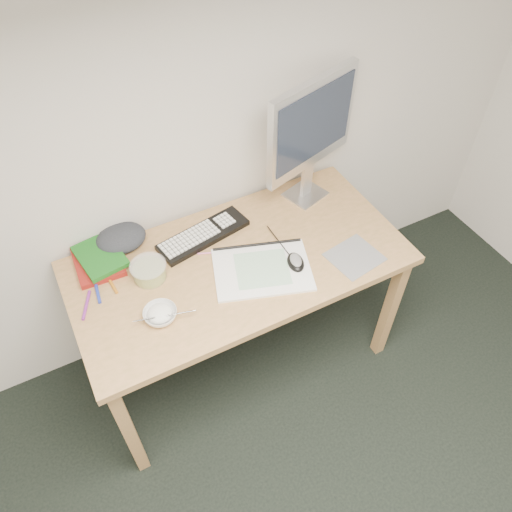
{
  "coord_description": "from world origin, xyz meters",
  "views": [
    {
      "loc": [
        -0.53,
        0.17,
        2.3
      ],
      "look_at": [
        0.08,
        1.35,
        0.83
      ],
      "focal_mm": 35.0,
      "sensor_mm": 36.0,
      "label": 1
    }
  ],
  "objects_px": {
    "keyboard": "(203,235)",
    "monitor": "(312,128)",
    "sketchpad": "(262,270)",
    "rice_bowl": "(160,315)",
    "desk": "(239,273)"
  },
  "relations": [
    {
      "from": "sketchpad",
      "to": "rice_bowl",
      "type": "xyz_separation_m",
      "value": [
        -0.45,
        -0.03,
        0.01
      ]
    },
    {
      "from": "desk",
      "to": "rice_bowl",
      "type": "bearing_deg",
      "value": -161.9
    },
    {
      "from": "keyboard",
      "to": "desk",
      "type": "bearing_deg",
      "value": -78.87
    },
    {
      "from": "sketchpad",
      "to": "rice_bowl",
      "type": "bearing_deg",
      "value": -157.57
    },
    {
      "from": "desk",
      "to": "monitor",
      "type": "bearing_deg",
      "value": 26.17
    },
    {
      "from": "monitor",
      "to": "rice_bowl",
      "type": "relative_size",
      "value": 4.6
    },
    {
      "from": "desk",
      "to": "monitor",
      "type": "height_order",
      "value": "monitor"
    },
    {
      "from": "desk",
      "to": "keyboard",
      "type": "height_order",
      "value": "keyboard"
    },
    {
      "from": "desk",
      "to": "rice_bowl",
      "type": "height_order",
      "value": "rice_bowl"
    },
    {
      "from": "sketchpad",
      "to": "keyboard",
      "type": "bearing_deg",
      "value": 133.83
    },
    {
      "from": "desk",
      "to": "monitor",
      "type": "relative_size",
      "value": 2.39
    },
    {
      "from": "desk",
      "to": "sketchpad",
      "type": "relative_size",
      "value": 3.57
    },
    {
      "from": "rice_bowl",
      "to": "sketchpad",
      "type": "bearing_deg",
      "value": 3.93
    },
    {
      "from": "desk",
      "to": "rice_bowl",
      "type": "xyz_separation_m",
      "value": [
        -0.39,
        -0.13,
        0.1
      ]
    },
    {
      "from": "keyboard",
      "to": "monitor",
      "type": "relative_size",
      "value": 0.7
    }
  ]
}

